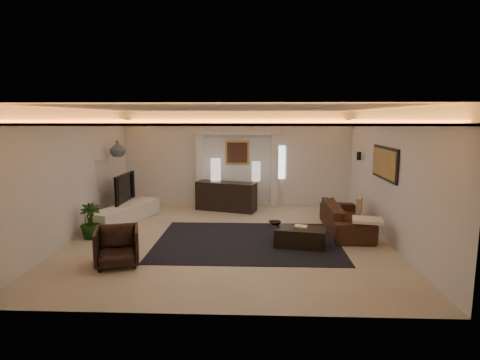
{
  "coord_description": "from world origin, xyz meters",
  "views": [
    {
      "loc": [
        0.57,
        -8.6,
        2.71
      ],
      "look_at": [
        0.2,
        0.6,
        1.25
      ],
      "focal_mm": 29.49,
      "sensor_mm": 36.0,
      "label": 1
    }
  ],
  "objects_px": {
    "coffee_table": "(300,237)",
    "console": "(226,197)",
    "sofa": "(346,218)",
    "armchair": "(117,246)"
  },
  "relations": [
    {
      "from": "console",
      "to": "coffee_table",
      "type": "bearing_deg",
      "value": -43.2
    },
    {
      "from": "console",
      "to": "coffee_table",
      "type": "height_order",
      "value": "console"
    },
    {
      "from": "armchair",
      "to": "sofa",
      "type": "bearing_deg",
      "value": 10.16
    },
    {
      "from": "console",
      "to": "sofa",
      "type": "relative_size",
      "value": 0.77
    },
    {
      "from": "console",
      "to": "sofa",
      "type": "xyz_separation_m",
      "value": [
        3.03,
        -2.09,
        -0.06
      ]
    },
    {
      "from": "coffee_table",
      "to": "armchair",
      "type": "xyz_separation_m",
      "value": [
        -3.5,
        -1.21,
        0.15
      ]
    },
    {
      "from": "coffee_table",
      "to": "console",
      "type": "bearing_deg",
      "value": 130.76
    },
    {
      "from": "sofa",
      "to": "armchair",
      "type": "bearing_deg",
      "value": 117.58
    },
    {
      "from": "console",
      "to": "armchair",
      "type": "relative_size",
      "value": 2.23
    },
    {
      "from": "console",
      "to": "coffee_table",
      "type": "relative_size",
      "value": 1.69
    }
  ]
}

